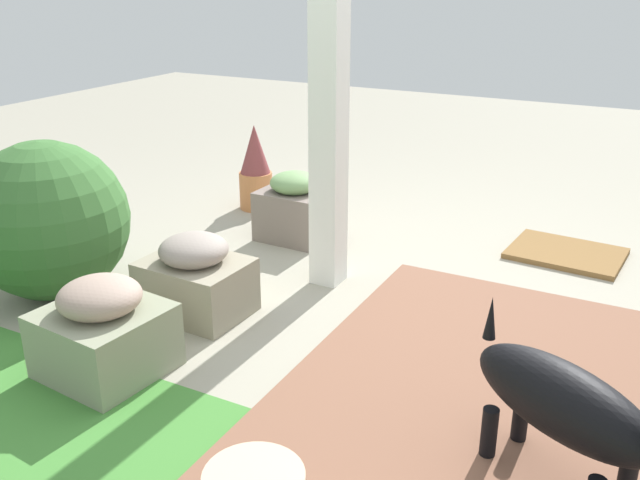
% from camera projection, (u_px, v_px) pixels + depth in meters
% --- Properties ---
extents(ground_plane, '(12.00, 12.00, 0.00)m').
position_uv_depth(ground_plane, '(371.00, 305.00, 3.39)').
color(ground_plane, '#9C9785').
extents(brick_path, '(1.80, 2.40, 0.02)m').
position_uv_depth(brick_path, '(517.00, 435.00, 2.43)').
color(brick_path, brown).
rests_on(brick_path, ground).
extents(porch_pillar, '(0.15, 0.15, 2.11)m').
position_uv_depth(porch_pillar, '(329.00, 76.00, 3.27)').
color(porch_pillar, white).
rests_on(porch_pillar, ground).
extents(stone_planter_nearest, '(0.41, 0.35, 0.41)m').
position_uv_depth(stone_planter_nearest, '(295.00, 208.00, 4.15)').
color(stone_planter_nearest, slate).
rests_on(stone_planter_nearest, ground).
extents(stone_planter_mid, '(0.49, 0.39, 0.39)m').
position_uv_depth(stone_planter_mid, '(196.00, 278.00, 3.25)').
color(stone_planter_mid, gray).
rests_on(stone_planter_mid, ground).
extents(stone_planter_far, '(0.49, 0.48, 0.41)m').
position_uv_depth(stone_planter_far, '(104.00, 331.00, 2.77)').
color(stone_planter_far, gray).
rests_on(stone_planter_far, ground).
extents(round_shrub, '(0.78, 0.78, 0.78)m').
position_uv_depth(round_shrub, '(48.00, 220.00, 3.37)').
color(round_shrub, '#37672F').
rests_on(round_shrub, ground).
extents(terracotta_pot_spiky, '(0.22, 0.22, 0.57)m').
position_uv_depth(terracotta_pot_spiky, '(255.00, 169.00, 4.66)').
color(terracotta_pot_spiky, '#C67847').
rests_on(terracotta_pot_spiky, ground).
extents(dog, '(0.76, 0.52, 0.55)m').
position_uv_depth(dog, '(578.00, 408.00, 2.05)').
color(dog, black).
rests_on(dog, ground).
extents(doormat, '(0.64, 0.51, 0.03)m').
position_uv_depth(doormat, '(566.00, 253.00, 3.96)').
color(doormat, brown).
rests_on(doormat, ground).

